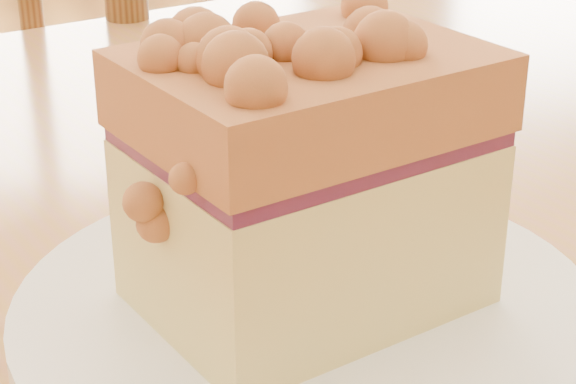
{
  "coord_description": "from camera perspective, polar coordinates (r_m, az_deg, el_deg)",
  "views": [
    {
      "loc": [
        -0.12,
        -0.35,
        0.98
      ],
      "look_at": [
        -0.02,
        0.02,
        0.8
      ],
      "focal_mm": 62.0,
      "sensor_mm": 36.0,
      "label": 1
    }
  ],
  "objects": [
    {
      "name": "cake_slice",
      "position": [
        0.39,
        1.33,
        1.38
      ],
      "size": [
        0.15,
        0.13,
        0.12
      ],
      "rotation": [
        0.0,
        0.0,
        0.34
      ],
      "color": "#D9CD7A",
      "rests_on": "plate"
    },
    {
      "name": "plate",
      "position": [
        0.42,
        1.07,
        -7.31
      ],
      "size": [
        0.24,
        0.24,
        0.02
      ],
      "color": "white",
      "rests_on": "cafe_table_main"
    },
    {
      "name": "cafe_chair_main",
      "position": [
        1.18,
        -15.82,
        0.11
      ],
      "size": [
        0.56,
        0.56,
        1.0
      ],
      "rotation": [
        0.0,
        0.0,
        2.86
      ],
      "color": "brown",
      "rests_on": "ground"
    }
  ]
}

